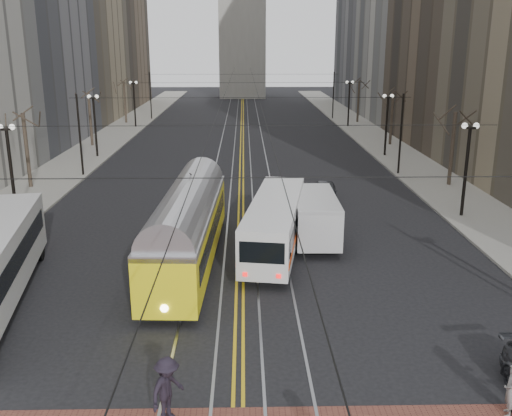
{
  "coord_description": "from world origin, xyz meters",
  "views": [
    {
      "loc": [
        0.23,
        -15.6,
        10.38
      ],
      "look_at": [
        0.77,
        9.98,
        3.0
      ],
      "focal_mm": 40.0,
      "sensor_mm": 36.0,
      "label": 1
    }
  ],
  "objects_px": {
    "streetcar": "(188,234)",
    "cargo_van": "(314,219)",
    "pedestrian_d": "(167,389)",
    "sedan_grey": "(325,192)",
    "pedestrian_b": "(511,390)",
    "rear_bus": "(275,226)"
  },
  "relations": [
    {
      "from": "rear_bus",
      "to": "sedan_grey",
      "type": "bearing_deg",
      "value": 77.06
    },
    {
      "from": "streetcar",
      "to": "pedestrian_b",
      "type": "xyz_separation_m",
      "value": [
        10.35,
        -12.02,
        -0.75
      ]
    },
    {
      "from": "sedan_grey",
      "to": "pedestrian_b",
      "type": "distance_m",
      "value": 23.59
    },
    {
      "from": "pedestrian_b",
      "to": "pedestrian_d",
      "type": "height_order",
      "value": "pedestrian_d"
    },
    {
      "from": "rear_bus",
      "to": "pedestrian_d",
      "type": "xyz_separation_m",
      "value": [
        -3.78,
        -13.83,
        -0.38
      ]
    },
    {
      "from": "sedan_grey",
      "to": "pedestrian_d",
      "type": "relative_size",
      "value": 2.02
    },
    {
      "from": "sedan_grey",
      "to": "pedestrian_d",
      "type": "distance_m",
      "value": 24.74
    },
    {
      "from": "sedan_grey",
      "to": "cargo_van",
      "type": "bearing_deg",
      "value": -95.06
    },
    {
      "from": "streetcar",
      "to": "cargo_van",
      "type": "bearing_deg",
      "value": 28.21
    },
    {
      "from": "cargo_van",
      "to": "pedestrian_b",
      "type": "xyz_separation_m",
      "value": [
        3.85,
        -15.16,
        -0.47
      ]
    },
    {
      "from": "rear_bus",
      "to": "pedestrian_b",
      "type": "xyz_separation_m",
      "value": [
        6.05,
        -13.83,
        -0.55
      ]
    },
    {
      "from": "rear_bus",
      "to": "pedestrian_b",
      "type": "distance_m",
      "value": 15.11
    },
    {
      "from": "pedestrian_d",
      "to": "pedestrian_b",
      "type": "bearing_deg",
      "value": -57.6
    },
    {
      "from": "rear_bus",
      "to": "sedan_grey",
      "type": "distance_m",
      "value": 10.47
    },
    {
      "from": "streetcar",
      "to": "pedestrian_b",
      "type": "bearing_deg",
      "value": -46.8
    },
    {
      "from": "sedan_grey",
      "to": "pedestrian_b",
      "type": "height_order",
      "value": "pedestrian_b"
    },
    {
      "from": "rear_bus",
      "to": "streetcar",
      "type": "bearing_deg",
      "value": -147.91
    },
    {
      "from": "streetcar",
      "to": "cargo_van",
      "type": "relative_size",
      "value": 2.29
    },
    {
      "from": "cargo_van",
      "to": "sedan_grey",
      "type": "relative_size",
      "value": 1.48
    },
    {
      "from": "pedestrian_d",
      "to": "cargo_van",
      "type": "bearing_deg",
      "value": 10.86
    },
    {
      "from": "streetcar",
      "to": "rear_bus",
      "type": "distance_m",
      "value": 4.67
    },
    {
      "from": "cargo_van",
      "to": "streetcar",
      "type": "bearing_deg",
      "value": -153.37
    }
  ]
}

